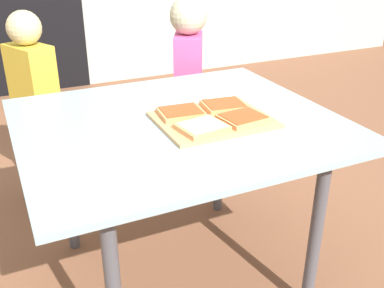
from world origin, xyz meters
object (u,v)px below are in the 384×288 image
at_px(pizza_slice_far_right, 224,105).
at_px(child_right, 188,79).
at_px(cutting_board, 213,120).
at_px(pizza_slice_near_left, 202,127).
at_px(dining_table, 179,140).
at_px(pizza_slice_far_left, 181,112).
at_px(plate_white_right, 231,103).
at_px(child_left, 35,99).
at_px(pizza_slice_near_right, 243,118).

height_order(pizza_slice_far_right, child_right, child_right).
xyz_separation_m(cutting_board, pizza_slice_near_left, (-0.08, -0.08, 0.02)).
relative_size(dining_table, pizza_slice_far_left, 6.88).
relative_size(plate_white_right, child_left, 0.20).
distance_m(pizza_slice_far_right, child_left, 1.05).
distance_m(pizza_slice_far_left, plate_white_right, 0.25).
xyz_separation_m(dining_table, pizza_slice_near_right, (0.19, -0.13, 0.10)).
xyz_separation_m(pizza_slice_far_left, plate_white_right, (0.24, 0.06, -0.02)).
bearing_deg(child_left, pizza_slice_near_right, -58.74).
relative_size(cutting_board, child_right, 0.38).
bearing_deg(child_left, pizza_slice_near_left, -66.55).
xyz_separation_m(pizza_slice_near_left, plate_white_right, (0.23, 0.21, -0.02)).
distance_m(plate_white_right, child_right, 0.66).
bearing_deg(pizza_slice_far_left, pizza_slice_far_right, -0.33).
height_order(dining_table, pizza_slice_far_right, pizza_slice_far_right).
xyz_separation_m(pizza_slice_near_right, pizza_slice_near_left, (-0.17, -0.01, 0.00)).
relative_size(pizza_slice_far_right, child_right, 0.16).
distance_m(pizza_slice_near_left, child_right, 0.93).
height_order(pizza_slice_far_left, pizza_slice_near_left, same).
relative_size(pizza_slice_near_right, plate_white_right, 0.84).
bearing_deg(plate_white_right, child_right, 80.47).
distance_m(dining_table, plate_white_right, 0.28).
distance_m(pizza_slice_far_right, plate_white_right, 0.09).
bearing_deg(plate_white_right, pizza_slice_far_left, -166.91).
height_order(dining_table, child_left, child_left).
xyz_separation_m(pizza_slice_far_left, child_right, (0.35, 0.70, -0.12)).
bearing_deg(child_left, child_right, -10.86).
bearing_deg(child_right, dining_table, -117.02).
bearing_deg(pizza_slice_near_left, pizza_slice_far_right, 42.37).
bearing_deg(pizza_slice_near_left, pizza_slice_far_left, 93.98).
bearing_deg(plate_white_right, pizza_slice_far_right, -137.32).
distance_m(dining_table, cutting_board, 0.15).
bearing_deg(pizza_slice_near_right, cutting_board, 141.64).
bearing_deg(dining_table, pizza_slice_near_right, -33.89).
xyz_separation_m(cutting_board, pizza_slice_far_left, (-0.09, 0.08, 0.02)).
bearing_deg(pizza_slice_far_right, child_left, 125.34).
height_order(dining_table, cutting_board, cutting_board).
distance_m(dining_table, pizza_slice_far_right, 0.22).
distance_m(child_left, child_right, 0.79).
relative_size(dining_table, pizza_slice_near_right, 6.70).
height_order(cutting_board, pizza_slice_far_left, pizza_slice_far_left).
distance_m(pizza_slice_near_right, pizza_slice_near_left, 0.17).
height_order(cutting_board, pizza_slice_near_right, pizza_slice_near_right).
bearing_deg(pizza_slice_near_right, child_left, 121.26).
relative_size(pizza_slice_far_right, pizza_slice_near_left, 0.99).
height_order(pizza_slice_near_right, plate_white_right, pizza_slice_near_right).
bearing_deg(pizza_slice_near_right, child_right, 78.56).
height_order(cutting_board, child_right, child_right).
distance_m(cutting_board, child_right, 0.82).
relative_size(pizza_slice_far_right, plate_white_right, 0.84).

